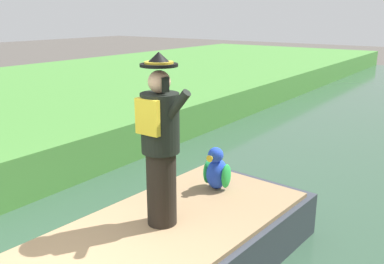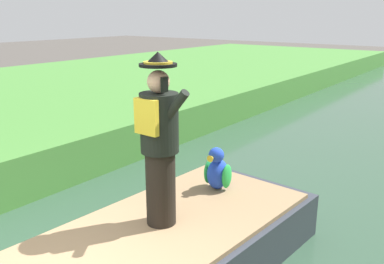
# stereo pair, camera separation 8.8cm
# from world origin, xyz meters

# --- Properties ---
(boat) EXTENTS (2.08, 4.31, 0.61)m
(boat) POSITION_xyz_m (0.00, 1.40, 0.40)
(boat) COLOR #333842
(boat) RESTS_ON canal_water
(person_pirate) EXTENTS (0.61, 0.42, 1.85)m
(person_pirate) POSITION_xyz_m (-0.04, 1.59, 1.64)
(person_pirate) COLOR black
(person_pirate) RESTS_ON boat
(parrot_plush) EXTENTS (0.36, 0.35, 0.57)m
(parrot_plush) POSITION_xyz_m (-0.07, 2.73, 0.95)
(parrot_plush) COLOR blue
(parrot_plush) RESTS_ON boat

